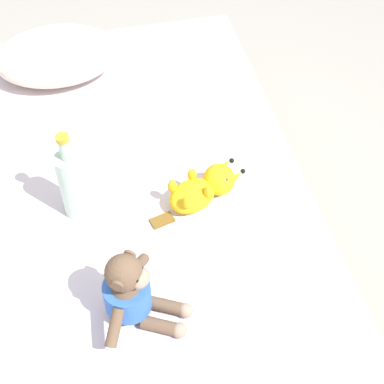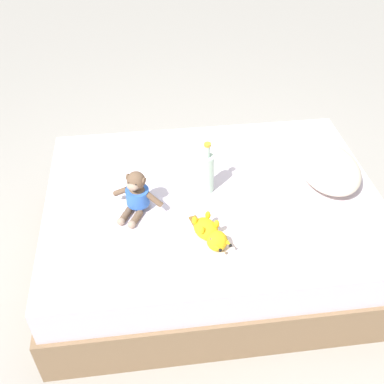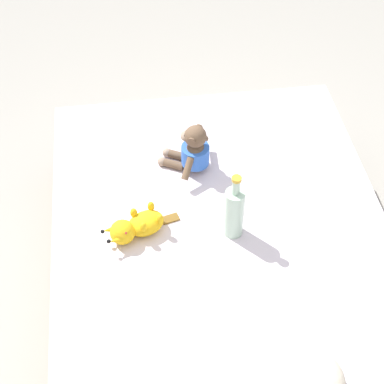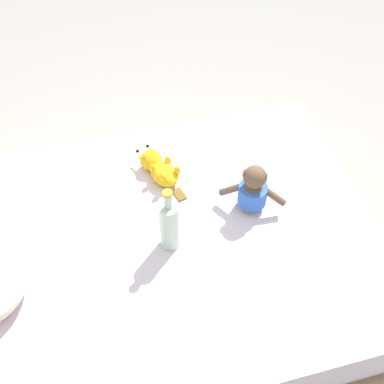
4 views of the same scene
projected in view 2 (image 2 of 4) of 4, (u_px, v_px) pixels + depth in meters
ground_plane at (211, 256)px, 2.85m from camera, size 16.00×16.00×0.00m
bed at (212, 228)px, 2.68m from camera, size 1.40×1.88×0.51m
pillow at (329, 168)px, 2.56m from camera, size 0.46×0.33×0.16m
plush_monkey at (137, 195)px, 2.36m from camera, size 0.25×0.27×0.24m
plush_yellow_creature at (211, 234)px, 2.22m from camera, size 0.32×0.19×0.10m
glass_bottle at (207, 172)px, 2.46m from camera, size 0.08×0.08×0.31m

